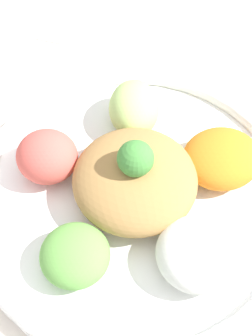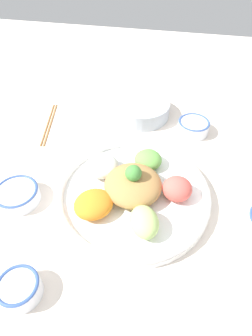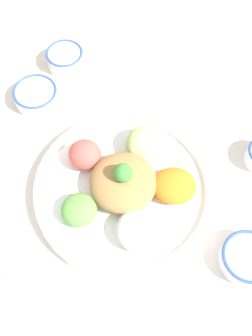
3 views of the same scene
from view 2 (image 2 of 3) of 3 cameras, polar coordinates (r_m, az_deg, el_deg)
ground_plane at (r=0.73m, az=-1.74°, el=-6.50°), size 2.40×2.40×0.00m
salad_platter at (r=0.71m, az=1.24°, el=-4.70°), size 0.39×0.39×0.11m
sauce_bowl_dark at (r=0.77m, az=-21.22°, el=-5.06°), size 0.11×0.11×0.04m
rice_bowl_plain at (r=0.94m, az=13.53°, el=8.25°), size 0.10×0.10×0.04m
sauce_bowl_far at (r=0.63m, az=-20.85°, el=-21.89°), size 0.08×0.08×0.04m
side_serving_bowl at (r=0.99m, az=2.87°, el=12.12°), size 0.19×0.19×0.05m
chopsticks_pair_near at (r=1.00m, az=-15.37°, el=8.75°), size 0.23×0.06×0.01m
serving_spoon_main at (r=0.64m, az=18.83°, el=-23.97°), size 0.05×0.14×0.01m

